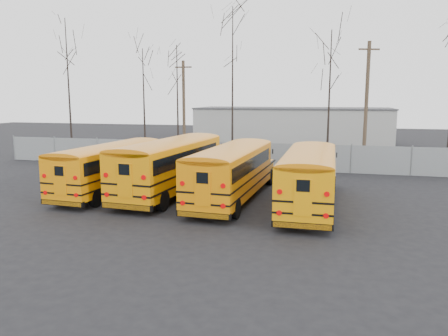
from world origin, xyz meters
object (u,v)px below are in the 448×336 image
(bus_d, at_px, (309,173))
(utility_pole_left, at_px, (184,108))
(bus_a, at_px, (112,164))
(bus_b, at_px, (172,161))
(utility_pole_right, at_px, (366,101))
(bus_c, at_px, (233,168))

(bus_d, distance_m, utility_pole_left, 20.44)
(bus_a, xyz_separation_m, bus_b, (3.43, 0.45, 0.18))
(bus_d, bearing_deg, bus_b, 170.30)
(utility_pole_right, bearing_deg, utility_pole_left, 164.64)
(bus_c, bearing_deg, bus_a, -179.39)
(bus_d, relative_size, utility_pole_right, 1.06)
(bus_a, xyz_separation_m, utility_pole_left, (-1.08, 15.43, 2.73))
(bus_a, distance_m, utility_pole_right, 22.15)
(bus_c, height_order, bus_d, bus_c)
(bus_b, bearing_deg, utility_pole_left, 111.10)
(bus_c, xyz_separation_m, bus_d, (3.95, -0.57, -0.02))
(bus_a, relative_size, bus_b, 0.90)
(utility_pole_right, bearing_deg, bus_d, -120.41)
(bus_c, distance_m, utility_pole_left, 17.88)
(bus_a, distance_m, bus_d, 11.04)
(bus_a, distance_m, bus_c, 7.07)
(bus_d, distance_m, utility_pole_right, 17.83)
(bus_c, height_order, utility_pole_right, utility_pole_right)
(bus_a, relative_size, bus_c, 0.96)
(bus_b, relative_size, utility_pole_left, 1.33)
(bus_b, height_order, bus_c, bus_b)
(bus_a, relative_size, utility_pole_left, 1.20)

